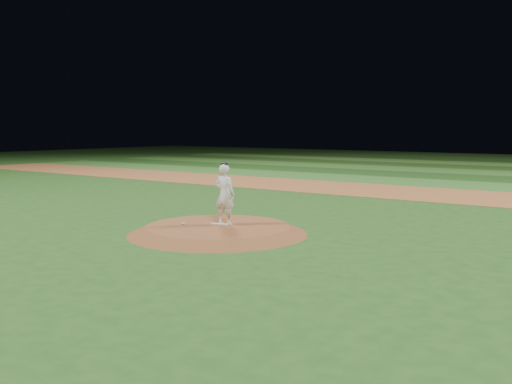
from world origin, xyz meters
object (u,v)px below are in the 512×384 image
pitching_rubber (220,224)px  pitcher_on_mound (225,194)px  rosin_bag (183,223)px  pitchers_mound (218,230)px

pitching_rubber → pitcher_on_mound: size_ratio=0.32×
pitching_rubber → rosin_bag: size_ratio=5.71×
pitchers_mound → rosin_bag: rosin_bag is taller
pitchers_mound → pitcher_on_mound: 1.11m
pitchers_mound → rosin_bag: size_ratio=51.02×
rosin_bag → pitcher_on_mound: bearing=33.6°
pitchers_mound → rosin_bag: 1.12m
pitchers_mound → rosin_bag: (-1.01, -0.45, 0.15)m
pitcher_on_mound → pitching_rubber: bearing=-146.6°
pitchers_mound → pitching_rubber: (-0.06, 0.18, 0.14)m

